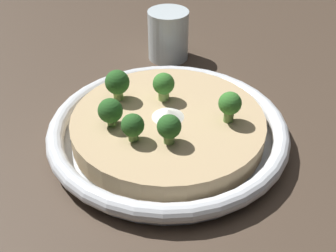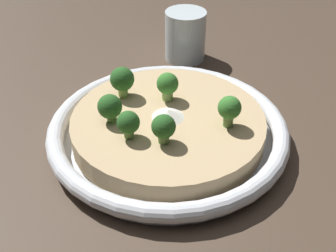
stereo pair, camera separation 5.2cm
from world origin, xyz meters
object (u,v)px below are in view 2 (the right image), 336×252
at_px(broccoli_front_right, 128,123).
at_px(broccoli_left, 168,85).
at_px(broccoli_front, 110,107).
at_px(risotto_bowl, 168,129).
at_px(broccoli_back, 229,109).
at_px(broccoli_front_left, 122,80).
at_px(drinking_glass, 185,35).
at_px(broccoli_right, 164,127).

bearing_deg(broccoli_front_right, broccoli_left, -177.50).
bearing_deg(broccoli_front, broccoli_left, 156.50).
bearing_deg(broccoli_front, risotto_bowl, 128.07).
bearing_deg(broccoli_left, broccoli_back, 83.17).
xyz_separation_m(broccoli_front, broccoli_back, (-0.07, 0.12, 0.00)).
bearing_deg(broccoli_front_left, broccoli_back, 94.84).
height_order(broccoli_front_left, drinking_glass, drinking_glass).
height_order(broccoli_left, broccoli_right, broccoli_left).
relative_size(broccoli_front_left, broccoli_front_right, 1.20).
bearing_deg(broccoli_front_left, broccoli_front_right, 40.81).
xyz_separation_m(risotto_bowl, broccoli_front_right, (0.06, -0.02, 0.04)).
distance_m(broccoli_front, broccoli_right, 0.08).
distance_m(broccoli_back, drinking_glass, 0.25).
bearing_deg(broccoli_front_left, risotto_bowl, 82.17).
distance_m(risotto_bowl, drinking_glass, 0.23).
bearing_deg(risotto_bowl, broccoli_right, 25.87).
bearing_deg(broccoli_left, risotto_bowl, 32.46).
relative_size(broccoli_front_left, broccoli_front, 1.15).
height_order(broccoli_front_left, broccoli_front_right, broccoli_front_left).
relative_size(broccoli_front, broccoli_right, 1.00).
bearing_deg(risotto_bowl, broccoli_front, -51.93).
distance_m(broccoli_front_right, broccoli_left, 0.09).
xyz_separation_m(broccoli_right, drinking_glass, (-0.25, -0.11, -0.02)).
bearing_deg(broccoli_front_right, broccoli_front, -110.90).
xyz_separation_m(broccoli_left, broccoli_right, (0.08, 0.04, -0.00)).
bearing_deg(broccoli_left, broccoli_front_right, 2.50).
distance_m(broccoli_right, drinking_glass, 0.27).
bearing_deg(broccoli_back, broccoli_right, -35.99).
bearing_deg(broccoli_front_right, risotto_bowl, 162.98).
relative_size(broccoli_front_left, broccoli_right, 1.14).
bearing_deg(broccoli_right, broccoli_front_left, -119.31).
bearing_deg(broccoli_left, broccoli_front, -23.50).
bearing_deg(risotto_bowl, broccoli_back, 108.02).
relative_size(broccoli_right, drinking_glass, 0.44).
distance_m(broccoli_left, broccoli_right, 0.09).
xyz_separation_m(broccoli_front_left, broccoli_right, (0.05, 0.10, -0.00)).
bearing_deg(broccoli_right, risotto_bowl, -154.13).
xyz_separation_m(broccoli_back, drinking_glass, (-0.18, -0.16, -0.02)).
distance_m(broccoli_front_left, drinking_glass, 0.20).
bearing_deg(broccoli_front_left, broccoli_left, 113.20).
xyz_separation_m(broccoli_left, broccoli_back, (0.01, 0.09, 0.00)).
height_order(broccoli_right, broccoli_back, broccoli_back).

